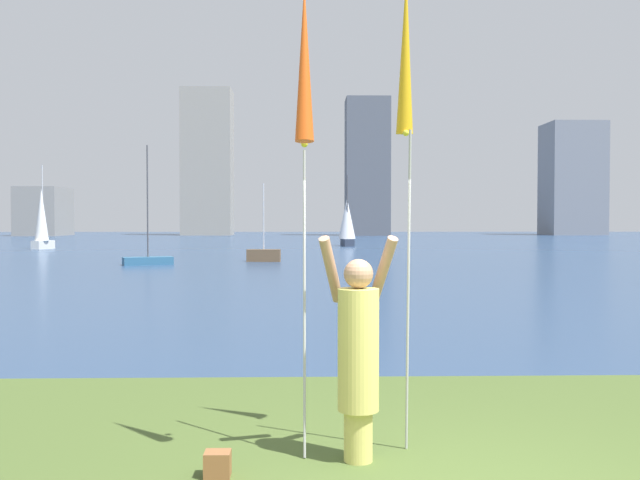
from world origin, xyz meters
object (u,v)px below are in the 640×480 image
object	(u,v)px
person	(358,350)
sailboat_4	(264,255)
kite_flag_left	(304,71)
sailboat_1	(42,220)
kite_flag_right	(406,62)
sailboat_5	(347,222)
bag	(218,464)
sailboat_6	(148,259)

from	to	relation	value
person	sailboat_4	distance (m)	29.83
kite_flag_left	sailboat_1	xyz separation A→B (m)	(-18.97, 45.65, -1.27)
kite_flag_right	sailboat_5	world-z (taller)	sailboat_5
kite_flag_right	sailboat_4	world-z (taller)	kite_flag_right
person	sailboat_1	distance (m)	49.49
bag	sailboat_1	xyz separation A→B (m)	(-18.25, 45.86, 2.02)
kite_flag_left	person	bearing A→B (deg)	18.12
person	kite_flag_right	size ratio (longest dim) A/B	0.45
sailboat_1	sailboat_4	world-z (taller)	sailboat_1
kite_flag_right	sailboat_1	bearing A→B (deg)	113.85
person	sailboat_4	xyz separation A→B (m)	(-2.46, 29.72, -0.62)
kite_flag_right	sailboat_1	xyz separation A→B (m)	(-19.92, 45.06, -1.49)
kite_flag_left	sailboat_4	xyz separation A→B (m)	(-1.99, 29.88, -3.04)
person	sailboat_1	size ratio (longest dim) A/B	0.33
kite_flag_right	sailboat_4	bearing A→B (deg)	95.73
kite_flag_right	person	bearing A→B (deg)	-137.37
bag	sailboat_5	world-z (taller)	sailboat_5
person	sailboat_1	world-z (taller)	sailboat_1
kite_flag_right	sailboat_4	size ratio (longest dim) A/B	1.12
kite_flag_left	sailboat_5	bearing A→B (deg)	85.94
sailboat_4	sailboat_5	bearing A→B (deg)	75.34
bag	person	bearing A→B (deg)	16.78
kite_flag_left	bag	size ratio (longest dim) A/B	19.35
kite_flag_right	sailboat_6	size ratio (longest dim) A/B	0.79
person	kite_flag_left	world-z (taller)	kite_flag_left
bag	sailboat_6	distance (m)	28.56
person	kite_flag_right	distance (m)	2.71
person	sailboat_5	bearing A→B (deg)	78.05
bag	sailboat_4	size ratio (longest dim) A/B	0.05
person	sailboat_4	world-z (taller)	sailboat_4
person	sailboat_5	size ratio (longest dim) A/B	0.35
sailboat_1	kite_flag_right	bearing A→B (deg)	-66.15
kite_flag_left	sailboat_1	bearing A→B (deg)	112.57
sailboat_1	sailboat_6	bearing A→B (deg)	-57.29
bag	sailboat_6	xyz separation A→B (m)	(-6.63, 27.78, 0.18)
kite_flag_left	kite_flag_right	xyz separation A→B (m)	(0.95, 0.59, 0.21)
sailboat_4	kite_flag_right	bearing A→B (deg)	-84.27
bag	sailboat_4	xyz separation A→B (m)	(-1.26, 30.08, 0.25)
bag	sailboat_1	distance (m)	49.39
sailboat_4	sailboat_5	xyz separation A→B (m)	(5.64, 21.55, 1.59)
kite_flag_left	sailboat_6	bearing A→B (deg)	104.94
kite_flag_left	sailboat_4	bearing A→B (deg)	93.81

